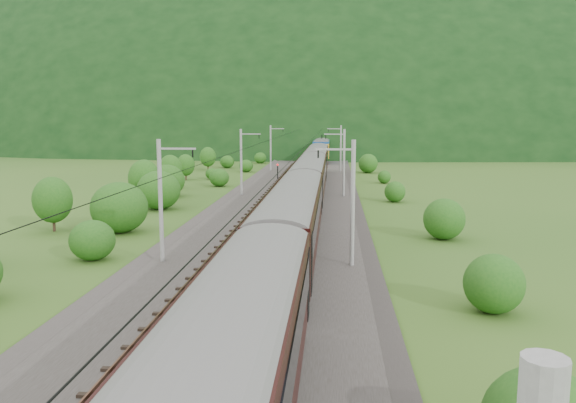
{
  "coord_description": "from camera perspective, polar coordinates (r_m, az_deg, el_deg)",
  "views": [
    {
      "loc": [
        4.97,
        -35.18,
        9.67
      ],
      "look_at": [
        1.15,
        11.75,
        2.6
      ],
      "focal_mm": 35.0,
      "sensor_mm": 36.0,
      "label": 1
    }
  ],
  "objects": [
    {
      "name": "vegetation_left",
      "position": [
        52.25,
        -17.62,
        0.14
      ],
      "size": [
        12.04,
        149.42,
        6.4
      ],
      "color": "#1F5316",
      "rests_on": "ground"
    },
    {
      "name": "track_right",
      "position": [
        46.2,
        1.38,
        -3.08
      ],
      "size": [
        2.4,
        220.0,
        0.27
      ],
      "color": "brown",
      "rests_on": "railbed"
    },
    {
      "name": "hazard_post_far",
      "position": [
        104.1,
        1.96,
        3.77
      ],
      "size": [
        0.15,
        0.15,
        1.44
      ],
      "primitive_type": "cylinder",
      "color": "red",
      "rests_on": "railbed"
    },
    {
      "name": "mountain_main",
      "position": [
        295.38,
        3.71,
        6.65
      ],
      "size": [
        504.0,
        360.0,
        244.0
      ],
      "primitive_type": "ellipsoid",
      "color": "black",
      "rests_on": "ground"
    },
    {
      "name": "track_left",
      "position": [
        46.71,
        -4.52,
        -2.97
      ],
      "size": [
        2.4,
        220.0,
        0.27
      ],
      "color": "brown",
      "rests_on": "railbed"
    },
    {
      "name": "ground",
      "position": [
        36.82,
        -3.29,
        -6.7
      ],
      "size": [
        600.0,
        600.0,
        0.0
      ],
      "primitive_type": "plane",
      "color": "#2E541A",
      "rests_on": "ground"
    },
    {
      "name": "signal",
      "position": [
        85.75,
        -1.06,
        3.19
      ],
      "size": [
        0.26,
        0.26,
        2.35
      ],
      "color": "black",
      "rests_on": "railbed"
    },
    {
      "name": "train",
      "position": [
        48.77,
        1.6,
        1.68
      ],
      "size": [
        3.29,
        157.41,
        5.74
      ],
      "color": "black",
      "rests_on": "ground"
    },
    {
      "name": "catenary_right",
      "position": [
        67.38,
        5.64,
        4.1
      ],
      "size": [
        2.54,
        192.28,
        8.0
      ],
      "color": "gray",
      "rests_on": "railbed"
    },
    {
      "name": "vegetation_right",
      "position": [
        42.8,
        14.42,
        -2.86
      ],
      "size": [
        6.56,
        108.62,
        3.03
      ],
      "color": "#1F5316",
      "rests_on": "ground"
    },
    {
      "name": "railbed",
      "position": [
        46.43,
        -1.59,
        -3.29
      ],
      "size": [
        14.0,
        220.0,
        0.3
      ],
      "primitive_type": "cube",
      "color": "#38332D",
      "rests_on": "ground"
    },
    {
      "name": "mountain_ridge",
      "position": [
        357.85,
        -15.9,
        6.67
      ],
      "size": [
        336.0,
        280.0,
        132.0
      ],
      "primitive_type": "ellipsoid",
      "color": "black",
      "rests_on": "ground"
    },
    {
      "name": "hazard_post_near",
      "position": [
        100.73,
        1.46,
        3.6
      ],
      "size": [
        0.15,
        0.15,
        1.39
      ],
      "primitive_type": "cylinder",
      "color": "red",
      "rests_on": "railbed"
    },
    {
      "name": "catenary_left",
      "position": [
        68.28,
        -4.72,
        4.17
      ],
      "size": [
        2.54,
        192.28,
        8.0
      ],
      "color": "gray",
      "rests_on": "railbed"
    },
    {
      "name": "overhead_wires",
      "position": [
        45.52,
        -1.62,
        5.3
      ],
      "size": [
        4.83,
        198.0,
        0.03
      ],
      "color": "black",
      "rests_on": "ground"
    }
  ]
}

